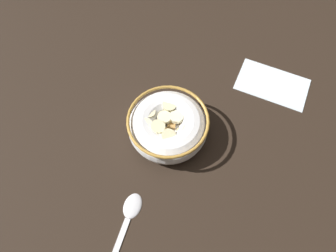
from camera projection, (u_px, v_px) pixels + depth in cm
name	position (u px, v px, depth cm)	size (l,w,h in cm)	color
ground_plane	(168.00, 135.00, 62.05)	(130.08, 130.08, 2.00)	black
cereal_bowl	(168.00, 126.00, 58.43)	(15.38, 15.38, 5.68)	white
spoon	(128.00, 217.00, 53.22)	(4.50, 16.38, 0.80)	silver
folded_napkin	(272.00, 84.00, 66.48)	(14.97, 8.98, 0.30)	silver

